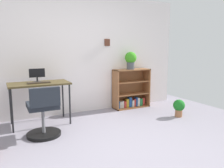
{
  "coord_description": "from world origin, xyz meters",
  "views": [
    {
      "loc": [
        -1.26,
        -2.27,
        1.34
      ],
      "look_at": [
        0.5,
        1.18,
        0.72
      ],
      "focal_mm": 35.24,
      "sensor_mm": 36.0,
      "label": 1
    }
  ],
  "objects_px": {
    "keyboard": "(39,83)",
    "bookshelf_low": "(130,91)",
    "potted_plant_on_shelf": "(131,59)",
    "office_chair": "(44,115)",
    "potted_plant_floor": "(179,107)",
    "desk": "(39,86)",
    "monitor": "(37,75)"
  },
  "relations": [
    {
      "from": "keyboard",
      "to": "bookshelf_low",
      "type": "distance_m",
      "value": 2.12
    },
    {
      "from": "keyboard",
      "to": "potted_plant_on_shelf",
      "type": "distance_m",
      "value": 2.06
    },
    {
      "from": "bookshelf_low",
      "to": "potted_plant_on_shelf",
      "type": "xyz_separation_m",
      "value": [
        -0.04,
        -0.06,
        0.72
      ]
    },
    {
      "from": "bookshelf_low",
      "to": "potted_plant_on_shelf",
      "type": "height_order",
      "value": "potted_plant_on_shelf"
    },
    {
      "from": "office_chair",
      "to": "potted_plant_floor",
      "type": "relative_size",
      "value": 2.31
    },
    {
      "from": "potted_plant_on_shelf",
      "to": "office_chair",
      "type": "bearing_deg",
      "value": -158.03
    },
    {
      "from": "keyboard",
      "to": "office_chair",
      "type": "distance_m",
      "value": 0.7
    },
    {
      "from": "desk",
      "to": "keyboard",
      "type": "relative_size",
      "value": 2.71
    },
    {
      "from": "keyboard",
      "to": "desk",
      "type": "bearing_deg",
      "value": 79.93
    },
    {
      "from": "desk",
      "to": "bookshelf_low",
      "type": "xyz_separation_m",
      "value": [
        2.05,
        0.25,
        -0.3
      ]
    },
    {
      "from": "keyboard",
      "to": "bookshelf_low",
      "type": "relative_size",
      "value": 0.43
    },
    {
      "from": "desk",
      "to": "office_chair",
      "type": "bearing_deg",
      "value": -94.85
    },
    {
      "from": "desk",
      "to": "bookshelf_low",
      "type": "height_order",
      "value": "bookshelf_low"
    },
    {
      "from": "monitor",
      "to": "keyboard",
      "type": "xyz_separation_m",
      "value": [
        0.0,
        -0.13,
        -0.12
      ]
    },
    {
      "from": "desk",
      "to": "potted_plant_on_shelf",
      "type": "xyz_separation_m",
      "value": [
        2.01,
        0.2,
        0.42
      ]
    },
    {
      "from": "desk",
      "to": "bookshelf_low",
      "type": "distance_m",
      "value": 2.09
    },
    {
      "from": "potted_plant_floor",
      "to": "office_chair",
      "type": "bearing_deg",
      "value": 175.99
    },
    {
      "from": "keyboard",
      "to": "potted_plant_on_shelf",
      "type": "relative_size",
      "value": 0.97
    },
    {
      "from": "potted_plant_on_shelf",
      "to": "keyboard",
      "type": "bearing_deg",
      "value": -172.7
    },
    {
      "from": "potted_plant_on_shelf",
      "to": "desk",
      "type": "bearing_deg",
      "value": -174.4
    },
    {
      "from": "monitor",
      "to": "bookshelf_low",
      "type": "height_order",
      "value": "monitor"
    },
    {
      "from": "desk",
      "to": "potted_plant_on_shelf",
      "type": "height_order",
      "value": "potted_plant_on_shelf"
    },
    {
      "from": "monitor",
      "to": "office_chair",
      "type": "height_order",
      "value": "monitor"
    },
    {
      "from": "desk",
      "to": "keyboard",
      "type": "height_order",
      "value": "keyboard"
    },
    {
      "from": "monitor",
      "to": "potted_plant_floor",
      "type": "height_order",
      "value": "monitor"
    },
    {
      "from": "keyboard",
      "to": "bookshelf_low",
      "type": "bearing_deg",
      "value": 8.7
    },
    {
      "from": "keyboard",
      "to": "potted_plant_floor",
      "type": "xyz_separation_m",
      "value": [
        2.53,
        -0.75,
        -0.56
      ]
    },
    {
      "from": "potted_plant_on_shelf",
      "to": "potted_plant_floor",
      "type": "distance_m",
      "value": 1.45
    },
    {
      "from": "desk",
      "to": "office_chair",
      "type": "distance_m",
      "value": 0.72
    },
    {
      "from": "keyboard",
      "to": "potted_plant_on_shelf",
      "type": "bearing_deg",
      "value": 7.3
    },
    {
      "from": "potted_plant_floor",
      "to": "monitor",
      "type": "bearing_deg",
      "value": 160.73
    },
    {
      "from": "desk",
      "to": "keyboard",
      "type": "bearing_deg",
      "value": -100.07
    }
  ]
}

